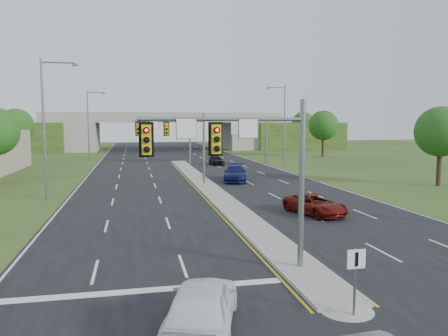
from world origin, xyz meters
TOP-DOWN VIEW (x-y plane):
  - ground at (0.00, 0.00)m, footprint 240.00×240.00m
  - road at (0.00, 35.00)m, footprint 24.00×160.00m
  - median at (0.00, 23.00)m, footprint 2.00×54.00m
  - median_nose at (0.00, -4.00)m, footprint 2.00×2.00m
  - lane_markings at (-0.60, 28.91)m, footprint 23.72×160.00m
  - signal_mast_near at (-2.26, -0.07)m, footprint 6.62×0.60m
  - signal_mast_far at (-2.26, 24.93)m, footprint 6.62×0.60m
  - keep_right_sign at (0.00, -4.53)m, footprint 0.60×0.13m
  - sign_gantry at (6.68, 44.92)m, footprint 11.58×0.44m
  - overpass at (0.00, 80.00)m, footprint 80.00×14.00m
  - lightpole_l_mid at (-13.30, 20.00)m, footprint 2.85×0.25m
  - lightpole_l_far at (-13.30, 55.00)m, footprint 2.85×0.25m
  - lightpole_r_far at (13.30, 40.00)m, footprint 2.85×0.25m
  - tree_l_mid at (-24.00, 55.00)m, footprint 5.20×5.20m
  - tree_r_near at (22.00, 20.00)m, footprint 4.80×4.80m
  - tree_r_mid at (26.00, 55.00)m, footprint 5.20×5.20m
  - tree_back_b at (-24.00, 94.00)m, footprint 5.60×5.60m
  - tree_back_c at (24.00, 94.00)m, footprint 5.60×5.60m
  - tree_back_d at (38.00, 94.00)m, footprint 6.00×6.00m
  - car_white at (-4.80, -4.49)m, footprint 3.15×5.04m
  - car_far_a at (5.03, 10.05)m, footprint 3.46×5.24m
  - car_far_b at (3.60, 27.06)m, footprint 3.55×6.01m
  - car_far_c at (4.89, 44.34)m, footprint 1.95×4.07m

SIDE VIEW (x-z plane):
  - ground at x=0.00m, z-range 0.00..0.00m
  - road at x=0.00m, z-range 0.00..0.02m
  - lane_markings at x=-0.60m, z-range 0.02..0.03m
  - median at x=0.00m, z-range 0.02..0.18m
  - median_nose at x=0.00m, z-range 0.02..0.18m
  - car_far_a at x=5.03m, z-range 0.02..1.36m
  - car_far_c at x=4.89m, z-range 0.02..1.36m
  - car_white at x=-4.80m, z-range 0.02..1.62m
  - car_far_b at x=3.60m, z-range 0.02..1.65m
  - keep_right_sign at x=0.00m, z-range 0.42..2.62m
  - overpass at x=0.00m, z-range -0.50..7.60m
  - signal_mast_near at x=-2.26m, z-range 1.23..8.23m
  - signal_mast_far at x=-2.26m, z-range 1.23..8.23m
  - tree_r_near at x=22.00m, z-range 1.38..8.98m
  - sign_gantry at x=6.68m, z-range 1.90..8.58m
  - tree_l_mid at x=-24.00m, z-range 1.44..9.57m
  - tree_r_mid at x=26.00m, z-range 1.44..9.57m
  - tree_back_b at x=-24.00m, z-range 1.35..9.67m
  - tree_back_c at x=24.00m, z-range 1.35..9.67m
  - tree_back_d at x=38.00m, z-range 1.41..10.26m
  - lightpole_l_mid at x=-13.30m, z-range 0.60..11.60m
  - lightpole_l_far at x=-13.30m, z-range 0.60..11.60m
  - lightpole_r_far at x=13.30m, z-range 0.60..11.60m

